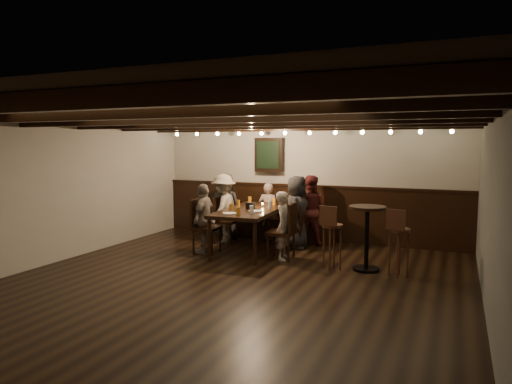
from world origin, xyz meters
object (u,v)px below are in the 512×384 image
at_px(person_bench_right, 309,210).
at_px(bar_stool_left, 332,246).
at_px(chair_right_near, 295,235).
at_px(high_top_table, 367,228).
at_px(chair_left_far, 206,237).
at_px(person_right_near, 297,212).
at_px(dining_table, 251,212).
at_px(person_bench_centre, 268,211).
at_px(chair_right_far, 282,242).
at_px(person_left_near, 223,209).
at_px(bar_stool_right, 398,251).
at_px(person_bench_left, 225,206).
at_px(person_right_far, 284,226).
at_px(chair_left_near, 225,229).
at_px(person_left_far, 204,218).

distance_m(person_bench_right, bar_stool_left, 1.92).
relative_size(chair_right_near, high_top_table, 0.83).
distance_m(chair_left_far, person_right_near, 1.77).
distance_m(chair_right_near, person_bench_right, 0.65).
xyz_separation_m(dining_table, bar_stool_left, (1.71, -0.69, -0.34)).
height_order(dining_table, chair_left_far, chair_left_far).
height_order(person_bench_centre, high_top_table, person_bench_centre).
height_order(chair_right_far, high_top_table, high_top_table).
bearing_deg(person_left_near, person_bench_centre, 128.66).
bearing_deg(person_bench_right, person_bench_centre, -9.46).
distance_m(person_bench_centre, bar_stool_right, 3.28).
distance_m(person_bench_centre, person_left_near, 0.97).
height_order(person_bench_right, person_right_near, person_right_near).
bearing_deg(chair_left_far, person_bench_left, -172.44).
height_order(person_bench_left, person_right_near, person_right_near).
relative_size(person_bench_left, high_top_table, 1.34).
xyz_separation_m(person_right_far, bar_stool_right, (1.92, -0.26, -0.20)).
bearing_deg(person_right_near, person_left_near, 90.00).
height_order(chair_left_near, person_right_near, person_right_near).
height_order(chair_right_near, person_right_far, person_right_far).
height_order(chair_right_far, person_bench_left, person_bench_left).
bearing_deg(person_left_near, person_right_far, 59.04).
xyz_separation_m(person_left_far, bar_stool_left, (2.42, -0.18, -0.25)).
relative_size(bar_stool_left, bar_stool_right, 1.00).
height_order(person_bench_right, person_right_far, person_bench_right).
height_order(chair_left_far, person_right_far, person_right_far).
xyz_separation_m(person_bench_centre, person_bench_right, (0.91, -0.07, 0.09)).
bearing_deg(person_left_far, chair_left_far, 90.00).
relative_size(person_bench_right, person_right_near, 0.99).
relative_size(chair_right_far, person_right_near, 0.70).
distance_m(person_right_near, high_top_table, 1.81).
distance_m(person_left_far, person_right_near, 1.75).
height_order(person_bench_right, bar_stool_left, person_bench_right).
relative_size(person_right_near, high_top_table, 1.36).
bearing_deg(bar_stool_right, chair_left_near, 178.23).
distance_m(person_left_near, bar_stool_right, 3.66).
distance_m(chair_left_far, person_left_far, 0.33).
distance_m(person_right_far, bar_stool_left, 1.00).
height_order(dining_table, person_bench_left, person_bench_left).
distance_m(chair_left_near, chair_right_far, 1.70).
bearing_deg(person_right_far, person_left_near, 59.04).
bearing_deg(person_bench_right, chair_left_near, 15.53).
height_order(chair_right_near, person_bench_left, person_bench_left).
bearing_deg(chair_left_far, person_bench_right, 129.79).
distance_m(chair_left_near, high_top_table, 3.12).
bearing_deg(dining_table, chair_left_far, -148.02).
xyz_separation_m(person_bench_left, person_right_far, (1.76, -1.20, -0.10)).
distance_m(chair_left_far, chair_right_near, 1.70).
bearing_deg(person_left_far, bar_stool_left, 80.68).
xyz_separation_m(dining_table, person_bench_right, (0.82, 0.98, -0.03)).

